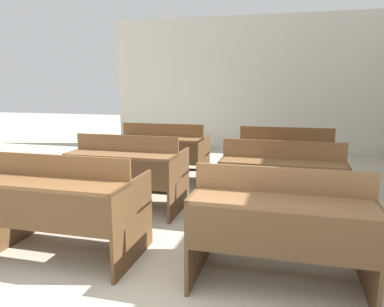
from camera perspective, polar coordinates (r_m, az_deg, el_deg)
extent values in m
cube|color=beige|center=(8.57, 8.09, 10.47)|extent=(6.10, 0.06, 2.93)
cube|color=brown|center=(3.80, -26.27, -7.62)|extent=(0.03, 0.79, 0.70)
cube|color=brown|center=(3.16, -8.95, -10.22)|extent=(0.03, 0.79, 0.70)
cube|color=brown|center=(3.17, -20.94, -4.35)|extent=(1.25, 0.35, 0.03)
cube|color=brown|center=(3.09, -22.52, -8.17)|extent=(1.19, 0.02, 0.32)
cube|color=brown|center=(3.28, -19.40, -1.83)|extent=(1.25, 0.02, 0.19)
cube|color=brown|center=(3.60, -16.54, -6.94)|extent=(1.25, 0.34, 0.03)
cube|color=brown|center=(3.68, -16.32, -10.80)|extent=(1.19, 0.04, 0.04)
cube|color=brown|center=(2.98, 1.18, -11.40)|extent=(0.03, 0.79, 0.70)
cube|color=brown|center=(2.96, 25.45, -12.58)|extent=(0.03, 0.79, 0.70)
cube|color=brown|center=(2.59, 13.43, -7.23)|extent=(1.25, 0.35, 0.03)
cube|color=brown|center=(2.49, 13.15, -12.16)|extent=(1.19, 0.02, 0.32)
cube|color=brown|center=(2.72, 13.62, -4.00)|extent=(1.25, 0.02, 0.19)
cube|color=brown|center=(3.10, 13.43, -9.67)|extent=(1.25, 0.34, 0.03)
cube|color=brown|center=(3.19, 13.23, -14.05)|extent=(1.19, 0.04, 0.04)
cube|color=brown|center=(4.77, -16.22, -3.36)|extent=(0.03, 0.79, 0.70)
cube|color=brown|center=(4.29, -2.00, -4.50)|extent=(0.03, 0.79, 0.70)
cube|color=brown|center=(4.23, -10.84, -0.22)|extent=(1.25, 0.35, 0.03)
cube|color=brown|center=(4.12, -11.75, -3.00)|extent=(1.19, 0.02, 0.32)
cube|color=brown|center=(4.36, -9.96, 1.57)|extent=(1.25, 0.02, 0.19)
cube|color=brown|center=(4.68, -8.39, -2.58)|extent=(1.25, 0.34, 0.03)
cube|color=brown|center=(4.75, -8.31, -5.64)|extent=(1.19, 0.04, 0.04)
cube|color=brown|center=(4.19, 5.04, -4.90)|extent=(0.03, 0.79, 0.70)
cube|color=brown|center=(4.17, 21.92, -5.71)|extent=(0.03, 0.79, 0.70)
cube|color=brown|center=(3.84, 13.58, -1.42)|extent=(1.25, 0.35, 0.03)
cube|color=brown|center=(3.72, 13.41, -4.54)|extent=(1.19, 0.02, 0.32)
cube|color=brown|center=(3.98, 13.71, 0.59)|extent=(1.25, 0.02, 0.19)
cube|color=brown|center=(4.34, 13.57, -3.83)|extent=(1.25, 0.34, 0.03)
cube|color=brown|center=(4.41, 13.42, -7.11)|extent=(1.19, 0.04, 0.04)
cube|color=brown|center=(5.90, -9.90, -0.47)|extent=(0.03, 0.79, 0.70)
cube|color=brown|center=(5.51, 1.74, -1.10)|extent=(0.03, 0.79, 0.70)
cube|color=brown|center=(5.42, -5.08, 2.27)|extent=(1.25, 0.35, 0.03)
cube|color=brown|center=(5.29, -5.65, 0.16)|extent=(1.19, 0.02, 0.32)
cube|color=brown|center=(5.56, -4.52, 3.61)|extent=(1.25, 0.02, 0.19)
cube|color=brown|center=(5.88, -3.57, 0.19)|extent=(1.25, 0.34, 0.03)
cube|color=brown|center=(5.93, -3.55, -2.28)|extent=(1.19, 0.04, 0.04)
cube|color=#53361D|center=(5.40, 7.48, -1.42)|extent=(0.03, 0.79, 0.70)
cube|color=#53361D|center=(5.39, 20.47, -2.03)|extent=(0.03, 0.79, 0.70)
cube|color=brown|center=(5.09, 14.09, 1.45)|extent=(1.25, 0.35, 0.03)
cube|color=#53361D|center=(4.96, 13.97, -0.82)|extent=(1.19, 0.02, 0.32)
cube|color=brown|center=(5.24, 14.17, 2.89)|extent=(1.25, 0.02, 0.19)
cube|color=brown|center=(5.57, 14.03, -0.68)|extent=(1.25, 0.34, 0.03)
cube|color=#53361D|center=(5.63, 13.92, -3.28)|extent=(1.19, 0.04, 0.04)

